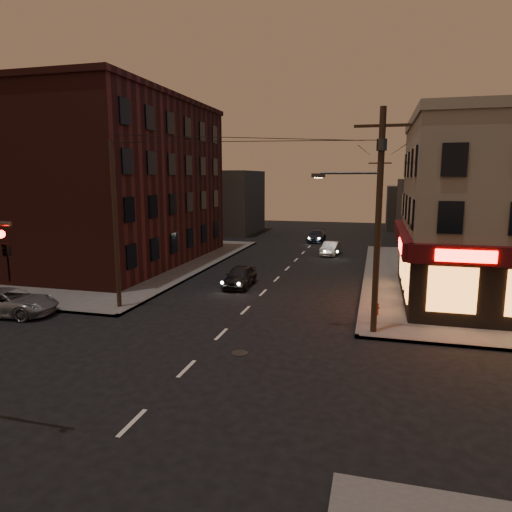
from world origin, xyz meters
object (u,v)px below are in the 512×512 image
(sedan_near, at_px, (240,276))
(sedan_far, at_px, (317,236))
(fire_hydrant, at_px, (377,308))
(sedan_mid, at_px, (331,248))
(suv_cross, at_px, (9,302))

(sedan_near, distance_m, sedan_far, 23.02)
(sedan_far, bearing_deg, fire_hydrant, -76.20)
(sedan_near, relative_size, fire_hydrant, 5.99)
(sedan_far, xyz_separation_m, fire_hydrant, (6.72, -27.73, -0.12))
(sedan_mid, relative_size, sedan_far, 0.87)
(sedan_far, distance_m, fire_hydrant, 28.53)
(suv_cross, distance_m, sedan_far, 34.36)
(suv_cross, height_order, fire_hydrant, suv_cross)
(suv_cross, bearing_deg, sedan_mid, -38.21)
(suv_cross, bearing_deg, fire_hydrant, -82.99)
(sedan_mid, distance_m, fire_hydrant, 19.36)
(sedan_near, height_order, sedan_mid, sedan_near)
(suv_cross, relative_size, fire_hydrant, 7.45)
(suv_cross, distance_m, sedan_near, 13.56)
(suv_cross, relative_size, sedan_far, 1.14)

